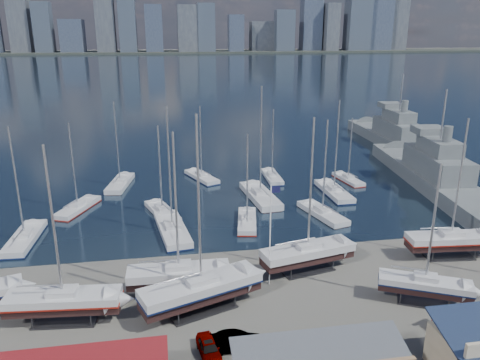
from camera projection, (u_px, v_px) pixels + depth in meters
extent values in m
plane|color=#605E59|center=(274.00, 293.00, 46.98)|extent=(1400.00, 1400.00, 0.00)
cube|color=#1B2E3E|center=(174.00, 68.00, 338.47)|extent=(1400.00, 600.00, 0.40)
cube|color=#2D332D|center=(167.00, 52.00, 582.53)|extent=(1400.00, 80.00, 2.20)
cube|color=#595E66|center=(19.00, 15.00, 542.52)|extent=(22.49, 24.47, 83.83)
cube|color=#3D4756|center=(43.00, 27.00, 544.18)|extent=(19.55, 21.83, 55.97)
cube|color=#475166|center=(73.00, 36.00, 557.77)|extent=(26.03, 30.49, 37.14)
cube|color=#595E66|center=(104.00, 13.00, 545.52)|extent=(21.60, 16.58, 87.63)
cube|color=#3D4756|center=(128.00, 22.00, 553.91)|extent=(19.42, 28.42, 67.60)
cube|color=#475166|center=(154.00, 28.00, 563.75)|extent=(20.24, 23.80, 54.09)
cube|color=#595E66|center=(188.00, 28.00, 567.11)|extent=(24.62, 19.72, 54.00)
cube|color=#3D4756|center=(206.00, 28.00, 568.58)|extent=(20.75, 17.93, 55.97)
cube|color=#475166|center=(236.00, 33.00, 574.69)|extent=(18.36, 16.25, 43.03)
cube|color=#595E66|center=(261.00, 36.00, 599.26)|extent=(28.49, 22.03, 35.69)
cube|color=#3D4756|center=(284.00, 31.00, 584.51)|extent=(23.34, 17.87, 49.11)
cube|color=#475166|center=(311.00, 20.00, 600.59)|extent=(25.35, 19.79, 75.95)
cube|color=#595E66|center=(330.00, 27.00, 600.91)|extent=(17.00, 27.45, 57.67)
cube|color=#3D4756|center=(359.00, 7.00, 599.36)|extent=(29.28, 24.05, 106.04)
cube|color=#475166|center=(378.00, 21.00, 618.07)|extent=(30.82, 28.37, 74.41)
cube|color=#595E66|center=(398.00, 20.00, 624.02)|extent=(21.74, 17.03, 77.48)
cube|color=#2D2D33|center=(66.00, 320.00, 42.44)|extent=(5.76, 3.03, 0.16)
cube|color=black|center=(64.00, 306.00, 41.97)|extent=(10.27, 3.29, 0.81)
cube|color=#BBBCBF|center=(63.00, 298.00, 41.73)|extent=(10.30, 3.71, 0.81)
cube|color=maroon|center=(63.00, 301.00, 41.84)|extent=(10.41, 3.75, 0.16)
cube|color=#BBBCBF|center=(62.00, 291.00, 41.53)|extent=(2.66, 1.91, 0.50)
cylinder|color=#B2B2B7|center=(53.00, 223.00, 39.55)|extent=(0.22, 0.22, 13.62)
cube|color=#2D2D33|center=(180.00, 292.00, 47.01)|extent=(5.62, 2.67, 0.16)
cube|color=black|center=(179.00, 279.00, 46.55)|extent=(10.18, 2.62, 0.81)
cube|color=#BBBCBF|center=(179.00, 271.00, 46.31)|extent=(10.19, 3.05, 0.81)
cube|color=#BBBCBF|center=(179.00, 265.00, 46.11)|extent=(2.57, 1.75, 0.50)
cylinder|color=#B2B2B7|center=(176.00, 203.00, 44.12)|extent=(0.22, 0.22, 13.67)
cube|color=#2D2D33|center=(202.00, 309.00, 44.18)|extent=(6.97, 4.96, 0.16)
cube|color=black|center=(201.00, 294.00, 43.70)|extent=(11.77, 6.64, 0.92)
cube|color=#BBBCBF|center=(201.00, 285.00, 43.42)|extent=(11.94, 7.10, 0.92)
cube|color=#0C183E|center=(201.00, 289.00, 43.55)|extent=(12.06, 7.17, 0.18)
cube|color=#BBBCBF|center=(201.00, 279.00, 43.21)|extent=(3.38, 2.83, 0.50)
cylinder|color=#B2B2B7|center=(199.00, 202.00, 40.93)|extent=(0.22, 0.22, 15.58)
cube|color=#2D2D33|center=(307.00, 270.00, 51.48)|extent=(6.20, 3.86, 0.16)
cube|color=black|center=(307.00, 257.00, 51.02)|extent=(10.75, 4.78, 0.84)
cube|color=#BBBCBF|center=(308.00, 250.00, 50.77)|extent=(10.85, 5.21, 0.84)
cube|color=#BBBCBF|center=(308.00, 244.00, 50.56)|extent=(2.94, 2.30, 0.50)
cylinder|color=#B2B2B7|center=(311.00, 185.00, 48.51)|extent=(0.22, 0.22, 14.12)
cube|color=#2D2D33|center=(423.00, 302.00, 45.29)|extent=(5.16, 4.00, 0.16)
cube|color=black|center=(424.00, 289.00, 44.84)|extent=(8.55, 5.58, 0.68)
cube|color=#BBBCBF|center=(425.00, 282.00, 44.64)|extent=(8.71, 5.90, 0.68)
cube|color=#0C183E|center=(425.00, 285.00, 44.73)|extent=(8.79, 5.96, 0.14)
cube|color=#BBBCBF|center=(426.00, 277.00, 44.46)|extent=(2.54, 2.23, 0.50)
cylinder|color=#B2B2B7|center=(433.00, 224.00, 42.79)|extent=(0.22, 0.22, 11.51)
cube|color=#2D2D33|center=(448.00, 256.00, 54.60)|extent=(5.69, 2.96, 0.16)
cube|color=black|center=(450.00, 244.00, 54.14)|extent=(10.16, 3.19, 0.80)
cube|color=#BBBCBF|center=(451.00, 238.00, 53.90)|extent=(10.20, 3.61, 0.80)
cube|color=maroon|center=(450.00, 241.00, 54.01)|extent=(10.30, 3.65, 0.16)
cube|color=#BBBCBF|center=(452.00, 233.00, 53.71)|extent=(2.63, 1.88, 0.50)
cylinder|color=#B2B2B7|center=(460.00, 179.00, 51.74)|extent=(0.22, 0.22, 13.50)
cube|color=black|center=(26.00, 244.00, 58.56)|extent=(2.85, 10.22, 0.81)
cube|color=#BBBCBF|center=(25.00, 238.00, 58.31)|extent=(3.27, 10.24, 0.81)
cube|color=#0C183E|center=(25.00, 241.00, 58.43)|extent=(3.31, 10.34, 0.16)
cube|color=#BBBCBF|center=(24.00, 233.00, 58.12)|extent=(1.81, 2.60, 0.50)
cylinder|color=#B2B2B7|center=(16.00, 183.00, 56.13)|extent=(0.22, 0.22, 13.66)
cube|color=black|center=(78.00, 212.00, 68.85)|extent=(5.52, 9.18, 0.72)
cube|color=#BBBCBF|center=(78.00, 207.00, 68.63)|extent=(5.87, 9.32, 0.72)
cube|color=maroon|center=(78.00, 209.00, 68.73)|extent=(5.92, 9.42, 0.14)
cube|color=#BBBCBF|center=(77.00, 203.00, 68.44)|extent=(2.28, 2.68, 0.50)
cylinder|color=#B2B2B7|center=(73.00, 165.00, 66.67)|extent=(0.22, 0.22, 12.22)
cube|color=black|center=(121.00, 188.00, 79.68)|extent=(4.02, 10.23, 0.80)
cube|color=#BBBCBF|center=(120.00, 183.00, 79.44)|extent=(4.43, 10.30, 0.80)
cube|color=#BBBCBF|center=(120.00, 180.00, 79.24)|extent=(2.07, 2.74, 0.50)
cylinder|color=#B2B2B7|center=(117.00, 142.00, 77.28)|extent=(0.22, 0.22, 13.47)
cube|color=black|center=(173.00, 236.00, 61.01)|extent=(4.35, 11.75, 0.92)
cube|color=#BBBCBF|center=(172.00, 229.00, 60.73)|extent=(4.83, 11.82, 0.92)
cube|color=#0C183E|center=(172.00, 232.00, 60.86)|extent=(4.88, 11.94, 0.18)
cube|color=#BBBCBF|center=(172.00, 224.00, 60.52)|extent=(2.32, 3.12, 0.50)
cylinder|color=#B2B2B7|center=(169.00, 169.00, 58.25)|extent=(0.22, 0.22, 15.50)
cube|color=black|center=(163.00, 216.00, 67.32)|extent=(4.96, 9.17, 0.72)
cube|color=#BBBCBF|center=(162.00, 211.00, 67.10)|extent=(5.31, 9.30, 0.72)
cube|color=#BBBCBF|center=(162.00, 207.00, 66.92)|extent=(2.16, 2.61, 0.50)
cylinder|color=#B2B2B7|center=(160.00, 168.00, 65.16)|extent=(0.22, 0.22, 12.11)
cube|color=black|center=(202.00, 181.00, 83.34)|extent=(5.42, 9.18, 0.72)
cube|color=#BBBCBF|center=(202.00, 177.00, 83.12)|extent=(5.77, 9.33, 0.72)
cube|color=#0C183E|center=(202.00, 179.00, 83.22)|extent=(5.83, 9.42, 0.14)
cube|color=#BBBCBF|center=(202.00, 173.00, 82.94)|extent=(2.26, 2.67, 0.50)
cylinder|color=#B2B2B7|center=(201.00, 141.00, 81.17)|extent=(0.22, 0.22, 12.21)
cube|color=black|center=(247.00, 225.00, 64.01)|extent=(3.60, 8.88, 0.69)
cube|color=#BBBCBF|center=(247.00, 221.00, 63.80)|extent=(3.96, 8.94, 0.69)
cube|color=maroon|center=(247.00, 223.00, 63.89)|extent=(4.00, 9.03, 0.14)
cube|color=#BBBCBF|center=(247.00, 217.00, 63.62)|extent=(1.82, 2.39, 0.50)
cylinder|color=#B2B2B7|center=(247.00, 178.00, 61.93)|extent=(0.22, 0.22, 11.68)
cube|color=black|center=(260.00, 201.00, 73.46)|extent=(4.17, 12.41, 0.97)
cube|color=#BBBCBF|center=(260.00, 195.00, 73.17)|extent=(4.68, 12.46, 0.97)
cube|color=#BBBCBF|center=(260.00, 191.00, 72.94)|extent=(2.36, 3.24, 0.50)
cylinder|color=#B2B2B7|center=(261.00, 141.00, 70.54)|extent=(0.22, 0.22, 16.43)
cube|color=black|center=(272.00, 180.00, 83.49)|extent=(2.22, 8.71, 0.69)
cube|color=#BBBCBF|center=(272.00, 177.00, 83.28)|extent=(2.58, 8.72, 0.69)
cube|color=#0C183E|center=(272.00, 178.00, 83.37)|extent=(2.61, 8.81, 0.14)
cube|color=#BBBCBF|center=(272.00, 173.00, 83.10)|extent=(1.50, 2.19, 0.50)
cylinder|color=#B2B2B7|center=(273.00, 143.00, 81.40)|extent=(0.22, 0.22, 11.72)
cube|color=black|center=(322.00, 218.00, 66.67)|extent=(4.67, 9.89, 0.77)
cube|color=#BBBCBF|center=(322.00, 213.00, 66.44)|extent=(5.06, 9.99, 0.77)
cube|color=#BBBCBF|center=(323.00, 209.00, 66.25)|extent=(2.18, 2.74, 0.50)
cylinder|color=#B2B2B7|center=(325.00, 166.00, 64.36)|extent=(0.22, 0.22, 12.99)
cube|color=black|center=(334.00, 196.00, 75.66)|extent=(2.82, 10.62, 0.84)
cube|color=#BBBCBF|center=(334.00, 191.00, 75.40)|extent=(3.26, 10.64, 0.84)
cube|color=#0C183E|center=(334.00, 193.00, 75.52)|extent=(3.30, 10.74, 0.17)
cube|color=#BBBCBF|center=(334.00, 187.00, 75.20)|extent=(1.85, 2.69, 0.50)
cylinder|color=#B2B2B7|center=(337.00, 146.00, 73.12)|extent=(0.22, 0.22, 14.25)
cube|color=black|center=(348.00, 182.00, 82.20)|extent=(3.05, 7.98, 0.62)
cube|color=#BBBCBF|center=(348.00, 179.00, 82.01)|extent=(3.38, 8.03, 0.62)
cube|color=maroon|center=(348.00, 181.00, 82.10)|extent=(3.41, 8.11, 0.12)
cube|color=#BBBCBF|center=(348.00, 176.00, 81.84)|extent=(1.60, 2.13, 0.50)
cylinder|color=#B2B2B7|center=(350.00, 148.00, 80.33)|extent=(0.22, 0.22, 10.51)
cube|color=slate|center=(434.00, 185.00, 78.74)|extent=(12.30, 44.71, 3.98)
cube|color=slate|center=(437.00, 163.00, 77.60)|extent=(7.46, 16.03, 3.60)
cube|color=slate|center=(439.00, 146.00, 76.69)|extent=(5.27, 9.28, 2.40)
cube|color=slate|center=(429.00, 130.00, 80.38)|extent=(5.44, 4.98, 1.20)
cylinder|color=#B2B2B7|center=(444.00, 114.00, 75.12)|extent=(0.30, 0.30, 8.00)
cube|color=slate|center=(396.00, 145.00, 106.53)|extent=(8.38, 43.78, 3.92)
cube|color=slate|center=(398.00, 129.00, 105.39)|extent=(6.07, 15.42, 3.60)
cube|color=slate|center=(399.00, 116.00, 104.49)|extent=(4.46, 8.85, 2.40)
cube|color=slate|center=(391.00, 105.00, 108.09)|extent=(5.02, 4.51, 1.20)
cylinder|color=#B2B2B7|center=(401.00, 92.00, 102.92)|extent=(0.30, 0.30, 8.00)
imported|color=gray|center=(209.00, 348.00, 37.80)|extent=(2.08, 4.06, 1.32)
imported|color=gray|center=(237.00, 342.00, 38.41)|extent=(4.68, 2.07, 1.50)
imported|color=gray|center=(462.00, 334.00, 39.41)|extent=(3.94, 5.84, 1.57)
cylinder|color=white|center=(270.00, 236.00, 47.09)|extent=(0.12, 0.12, 10.90)
cube|color=#13133B|center=(276.00, 190.00, 45.68)|extent=(0.91, 0.05, 0.64)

